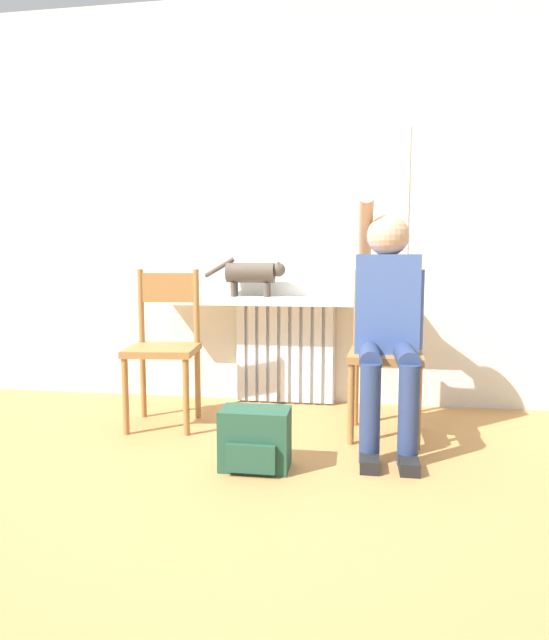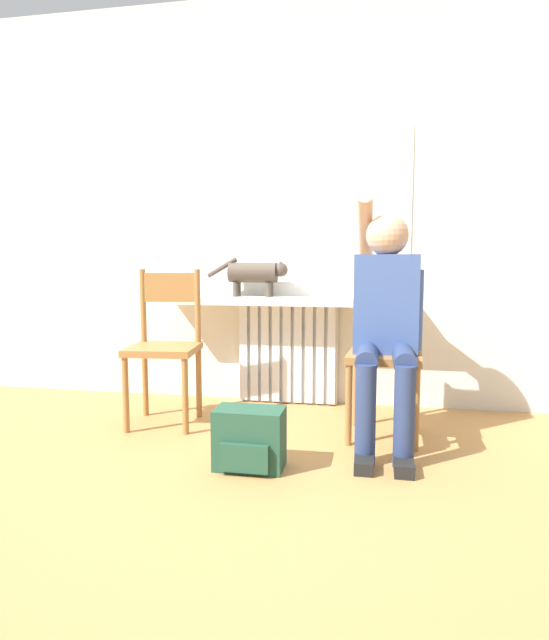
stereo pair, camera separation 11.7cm
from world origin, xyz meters
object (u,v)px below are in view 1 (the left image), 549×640
chair_right (386,350)px  cat (253,273)px  chair_left (164,344)px  person (387,313)px  backpack (255,439)px

chair_right → cat: (-0.85, 0.51, 0.41)m
chair_left → person: 1.31m
chair_right → person: 0.25m
chair_left → person: size_ratio=0.69×
chair_right → backpack: size_ratio=2.86×
chair_left → person: person is taller
cat → backpack: bearing=-78.6°
chair_right → person: size_ratio=0.69×
chair_right → person: (-0.00, -0.12, 0.22)m
chair_right → cat: size_ratio=1.67×
chair_right → backpack: chair_right is taller
chair_right → cat: 1.07m
chair_right → person: bearing=-87.6°
person → chair_left: bearing=174.9°
chair_right → backpack: bearing=-131.9°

